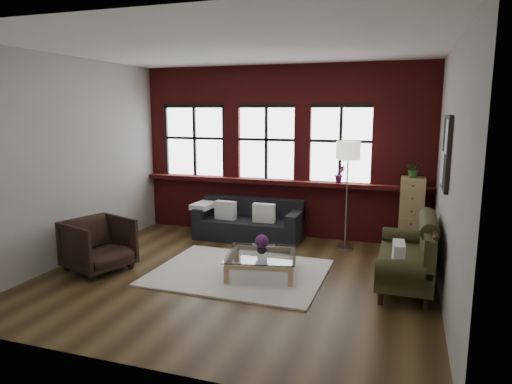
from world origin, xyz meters
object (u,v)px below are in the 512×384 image
(dark_sofa, at_px, (249,221))
(vintage_settee, at_px, (405,252))
(vase, at_px, (262,249))
(armchair, at_px, (99,245))
(drawer_chest, at_px, (411,215))
(floor_lamp, at_px, (347,192))
(coffee_table, at_px, (262,264))

(dark_sofa, distance_m, vintage_settee, 3.15)
(vintage_settee, distance_m, vase, 1.99)
(dark_sofa, relative_size, armchair, 2.27)
(vase, xyz_separation_m, drawer_chest, (2.05, 1.88, 0.24))
(armchair, height_order, floor_lamp, floor_lamp)
(vintage_settee, xyz_separation_m, vase, (-1.98, -0.23, -0.07))
(dark_sofa, xyz_separation_m, floor_lamp, (1.79, -0.06, 0.65))
(armchair, xyz_separation_m, drawer_chest, (4.43, 2.46, 0.24))
(armchair, relative_size, drawer_chest, 0.68)
(armchair, bearing_deg, dark_sofa, -15.68)
(vintage_settee, height_order, drawer_chest, drawer_chest)
(coffee_table, distance_m, floor_lamp, 2.10)
(armchair, relative_size, floor_lamp, 0.43)
(dark_sofa, xyz_separation_m, armchair, (-1.58, -2.29, 0.04))
(floor_lamp, bearing_deg, vase, -120.90)
(coffee_table, relative_size, floor_lamp, 0.50)
(dark_sofa, relative_size, drawer_chest, 1.54)
(vintage_settee, bearing_deg, floor_lamp, 124.85)
(dark_sofa, relative_size, vintage_settee, 1.11)
(dark_sofa, distance_m, floor_lamp, 1.90)
(dark_sofa, distance_m, coffee_table, 1.90)
(vintage_settee, bearing_deg, armchair, -169.41)
(vintage_settee, xyz_separation_m, floor_lamp, (-0.99, 1.42, 0.54))
(dark_sofa, height_order, drawer_chest, drawer_chest)
(coffee_table, relative_size, drawer_chest, 0.78)
(drawer_chest, relative_size, floor_lamp, 0.63)
(vintage_settee, distance_m, armchair, 4.43)
(coffee_table, height_order, floor_lamp, floor_lamp)
(drawer_chest, xyz_separation_m, floor_lamp, (-1.06, -0.22, 0.37))
(dark_sofa, relative_size, vase, 13.69)
(armchair, relative_size, vase, 6.04)
(dark_sofa, height_order, coffee_table, dark_sofa)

